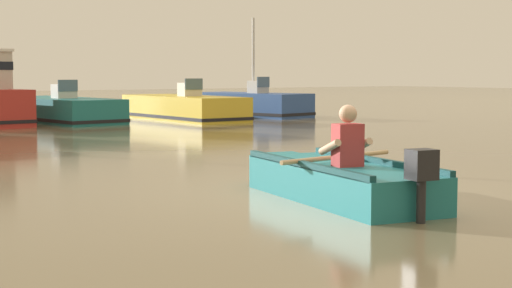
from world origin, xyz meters
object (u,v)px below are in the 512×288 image
Objects in this scene: rowboat_with_person at (338,180)px; moored_boat_blue at (251,105)px; moored_boat_yellow at (184,108)px; moored_boat_teal at (59,111)px.

moored_boat_blue is at bearing 59.29° from rowboat_with_person.
moored_boat_yellow reaches higher than rowboat_with_person.
moored_boat_teal is 1.17× the size of moored_boat_blue.
moored_boat_teal reaches higher than rowboat_with_person.
rowboat_with_person is 17.40m from moored_boat_teal.
moored_boat_yellow is (3.85, -1.25, 0.02)m from moored_boat_teal.
moored_boat_teal is (2.85, 17.17, 0.11)m from rowboat_with_person.
moored_boat_blue reaches higher than moored_boat_yellow.
rowboat_with_person is at bearing -112.85° from moored_boat_yellow.
moored_boat_yellow is at bearing 67.15° from rowboat_with_person.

